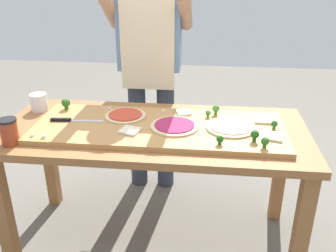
# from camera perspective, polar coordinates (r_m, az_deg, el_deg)

# --- Properties ---
(ground_plane) EXTENTS (8.00, 8.00, 0.00)m
(ground_plane) POSITION_cam_1_polar(r_m,az_deg,el_deg) (2.40, -1.88, -16.83)
(ground_plane) COLOR #6B665B
(prep_table) EXTENTS (1.62, 0.73, 0.75)m
(prep_table) POSITION_cam_1_polar(r_m,az_deg,el_deg) (2.03, -2.12, -3.05)
(prep_table) COLOR brown
(prep_table) RESTS_ON ground
(cutting_board) EXTENTS (1.30, 0.49, 0.03)m
(cutting_board) POSITION_cam_1_polar(r_m,az_deg,el_deg) (1.96, -1.36, -0.25)
(cutting_board) COLOR #B27F47
(cutting_board) RESTS_ON prep_table
(chefs_knife) EXTENTS (0.28, 0.04, 0.02)m
(chefs_knife) POSITION_cam_1_polar(r_m,az_deg,el_deg) (2.07, -14.78, 0.88)
(chefs_knife) COLOR #B7BABF
(chefs_knife) RESTS_ON cutting_board
(pizza_whole_tomato_red) EXTENTS (0.22, 0.22, 0.02)m
(pizza_whole_tomato_red) POSITION_cam_1_polar(r_m,az_deg,el_deg) (2.07, -6.50, 1.61)
(pizza_whole_tomato_red) COLOR beige
(pizza_whole_tomato_red) RESTS_ON cutting_board
(pizza_whole_cheese_artichoke) EXTENTS (0.25, 0.25, 0.02)m
(pizza_whole_cheese_artichoke) POSITION_cam_1_polar(r_m,az_deg,el_deg) (1.94, 9.48, -0.15)
(pizza_whole_cheese_artichoke) COLOR beige
(pizza_whole_cheese_artichoke) RESTS_ON cutting_board
(pizza_whole_beet_magenta) EXTENTS (0.25, 0.25, 0.02)m
(pizza_whole_beet_magenta) POSITION_cam_1_polar(r_m,az_deg,el_deg) (1.93, 1.00, 0.03)
(pizza_whole_beet_magenta) COLOR beige
(pizza_whole_beet_magenta) RESTS_ON cutting_board
(pizza_slice_far_left) EXTENTS (0.12, 0.12, 0.01)m
(pizza_slice_far_left) POSITION_cam_1_polar(r_m,az_deg,el_deg) (1.89, -5.81, -0.71)
(pizza_slice_far_left) COLOR beige
(pizza_slice_far_left) RESTS_ON cutting_board
(pizza_slice_near_left) EXTENTS (0.11, 0.11, 0.01)m
(pizza_slice_near_left) POSITION_cam_1_polar(r_m,az_deg,el_deg) (2.07, 14.44, 0.93)
(pizza_slice_near_left) COLOR beige
(pizza_slice_near_left) RESTS_ON cutting_board
(pizza_slice_near_right) EXTENTS (0.12, 0.12, 0.01)m
(pizza_slice_near_right) POSITION_cam_1_polar(r_m,az_deg,el_deg) (1.89, 15.70, -1.53)
(pizza_slice_near_right) COLOR beige
(pizza_slice_near_right) RESTS_ON cutting_board
(pizza_slice_far_right) EXTENTS (0.09, 0.09, 0.01)m
(pizza_slice_far_right) POSITION_cam_1_polar(r_m,az_deg,el_deg) (2.09, 2.39, 2.04)
(pizza_slice_far_right) COLOR beige
(pizza_slice_far_right) RESTS_ON cutting_board
(broccoli_floret_front_right) EXTENTS (0.05, 0.05, 0.06)m
(broccoli_floret_front_right) POSITION_cam_1_polar(r_m,az_deg,el_deg) (2.22, -15.27, 3.38)
(broccoli_floret_front_right) COLOR #366618
(broccoli_floret_front_right) RESTS_ON cutting_board
(broccoli_floret_front_left) EXTENTS (0.03, 0.03, 0.04)m
(broccoli_floret_front_left) POSITION_cam_1_polar(r_m,az_deg,el_deg) (2.05, 6.12, 1.97)
(broccoli_floret_front_left) COLOR #487A23
(broccoli_floret_front_left) RESTS_ON cutting_board
(broccoli_floret_back_left) EXTENTS (0.04, 0.04, 0.05)m
(broccoli_floret_back_left) POSITION_cam_1_polar(r_m,az_deg,el_deg) (1.76, 7.91, -2.02)
(broccoli_floret_back_left) COLOR #2C5915
(broccoli_floret_back_left) RESTS_ON cutting_board
(broccoli_floret_back_mid) EXTENTS (0.04, 0.04, 0.06)m
(broccoli_floret_back_mid) POSITION_cam_1_polar(r_m,az_deg,el_deg) (1.81, 13.05, -1.31)
(broccoli_floret_back_mid) COLOR #2C5915
(broccoli_floret_back_mid) RESTS_ON cutting_board
(broccoli_floret_center_left) EXTENTS (0.04, 0.04, 0.06)m
(broccoli_floret_center_left) POSITION_cam_1_polar(r_m,az_deg,el_deg) (2.08, 7.30, 2.59)
(broccoli_floret_center_left) COLOR #487A23
(broccoli_floret_center_left) RESTS_ON cutting_board
(broccoli_floret_front_mid) EXTENTS (0.03, 0.03, 0.05)m
(broccoli_floret_front_mid) POSITION_cam_1_polar(r_m,az_deg,el_deg) (1.97, 15.88, 0.23)
(broccoli_floret_front_mid) COLOR #2C5915
(broccoli_floret_front_mid) RESTS_ON cutting_board
(broccoli_floret_back_right) EXTENTS (0.04, 0.04, 0.05)m
(broccoli_floret_back_right) POSITION_cam_1_polar(r_m,az_deg,el_deg) (1.77, 14.53, -2.31)
(broccoli_floret_back_right) COLOR #366618
(broccoli_floret_back_right) RESTS_ON cutting_board
(cheese_crumble_a) EXTENTS (0.02, 0.02, 0.01)m
(cheese_crumble_a) POSITION_cam_1_polar(r_m,az_deg,el_deg) (2.17, -8.92, 2.57)
(cheese_crumble_a) COLOR white
(cheese_crumble_a) RESTS_ON cutting_board
(cheese_crumble_b) EXTENTS (0.02, 0.02, 0.02)m
(cheese_crumble_b) POSITION_cam_1_polar(r_m,az_deg,el_deg) (1.91, -18.38, -1.50)
(cheese_crumble_b) COLOR white
(cheese_crumble_b) RESTS_ON cutting_board
(cheese_crumble_c) EXTENTS (0.02, 0.02, 0.01)m
(cheese_crumble_c) POSITION_cam_1_polar(r_m,az_deg,el_deg) (2.11, -0.75, 2.24)
(cheese_crumble_c) COLOR white
(cheese_crumble_c) RESTS_ON cutting_board
(cheese_crumble_d) EXTENTS (0.02, 0.02, 0.01)m
(cheese_crumble_d) POSITION_cam_1_polar(r_m,az_deg,el_deg) (1.94, -19.98, -1.36)
(cheese_crumble_d) COLOR silver
(cheese_crumble_d) RESTS_ON cutting_board
(flour_cup) EXTENTS (0.10, 0.10, 0.10)m
(flour_cup) POSITION_cam_1_polar(r_m,az_deg,el_deg) (2.33, -19.00, 3.31)
(flour_cup) COLOR white
(flour_cup) RESTS_ON prep_table
(sauce_jar) EXTENTS (0.09, 0.09, 0.13)m
(sauce_jar) POSITION_cam_1_polar(r_m,az_deg,el_deg) (1.94, -23.02, -0.80)
(sauce_jar) COLOR #99381E
(sauce_jar) RESTS_ON prep_table
(cook_center) EXTENTS (0.54, 0.39, 1.67)m
(cook_center) POSITION_cam_1_polar(r_m,az_deg,el_deg) (2.49, -2.77, 10.91)
(cook_center) COLOR #333847
(cook_center) RESTS_ON ground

